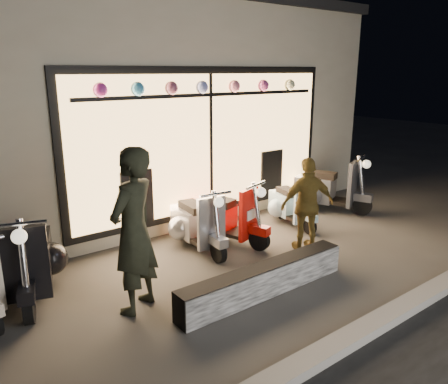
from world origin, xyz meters
The scene contains 11 objects.
ground centered at (0.00, 0.00, 0.00)m, with size 40.00×40.00×0.00m, color #383533.
kerb centered at (0.00, -2.00, 0.06)m, with size 40.00×0.25×0.12m, color slate.
shop_building centered at (0.00, 4.98, 2.10)m, with size 10.20×6.23×4.20m.
graffiti_barrier centered at (-0.21, -0.65, 0.20)m, with size 2.59×0.28×0.40m, color black.
scooter_silver centered at (-0.02, 1.24, 0.41)m, with size 0.55×1.45×1.03m.
scooter_red centered at (0.47, 1.19, 0.42)m, with size 0.76×1.47×1.05m.
scooter_black centered at (-2.55, 1.28, 0.46)m, with size 0.84×1.60×1.15m.
scooter_blue centered at (2.05, 1.13, 0.37)m, with size 0.60×1.30×0.92m.
scooter_grey centered at (3.20, 1.29, 0.45)m, with size 0.92×1.55×1.13m.
man centered at (-1.67, 0.03, 1.00)m, with size 0.73×0.48×2.00m, color black.
woman centered at (1.34, 0.05, 0.75)m, with size 0.88×0.37×1.51m, color brown.
Camera 1 is at (-3.72, -4.41, 2.81)m, focal length 35.00 mm.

